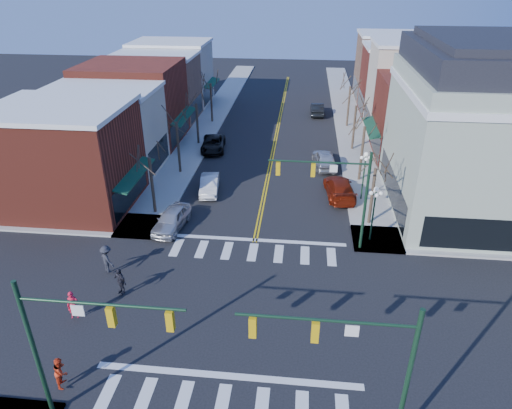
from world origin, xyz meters
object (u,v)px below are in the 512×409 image
(victorian_corner, at_px, (483,130))
(car_right_mid, at_px, (325,159))
(car_left_mid, at_px, (209,185))
(pedestrian_red_a, at_px, (73,305))
(car_right_near, at_px, (340,188))
(pedestrian_dark_a, at_px, (120,281))
(lamppost_corner, at_px, (374,205))
(pedestrian_red_b, at_px, (61,372))
(car_right_far, at_px, (317,109))
(pedestrian_dark_b, at_px, (107,259))
(lamppost_midblock, at_px, (365,168))
(car_left_near, at_px, (172,219))
(car_left_far, at_px, (213,144))

(victorian_corner, height_order, car_right_mid, victorian_corner)
(car_left_mid, bearing_deg, pedestrian_red_a, -111.72)
(car_right_near, distance_m, pedestrian_dark_a, 20.14)
(lamppost_corner, relative_size, pedestrian_red_a, 2.54)
(lamppost_corner, relative_size, pedestrian_red_b, 2.66)
(victorian_corner, relative_size, pedestrian_dark_a, 8.16)
(car_left_mid, bearing_deg, car_right_far, 61.33)
(victorian_corner, xyz_separation_m, pedestrian_red_a, (-25.61, -16.04, -5.66))
(car_left_mid, distance_m, pedestrian_dark_b, 13.06)
(lamppost_midblock, xyz_separation_m, pedestrian_red_a, (-17.31, -16.54, -1.96))
(car_left_near, xyz_separation_m, car_right_far, (11.20, 30.88, 0.01))
(lamppost_corner, xyz_separation_m, car_right_far, (-3.40, 31.20, -2.18))
(lamppost_midblock, xyz_separation_m, pedestrian_red_b, (-15.74, -21.01, -2.00))
(car_left_near, xyz_separation_m, car_left_far, (0.00, 16.51, -0.06))
(car_left_near, relative_size, car_left_mid, 1.06)
(victorian_corner, distance_m, car_right_far, 28.40)
(car_left_near, distance_m, car_right_near, 14.47)
(car_right_mid, bearing_deg, lamppost_midblock, 105.77)
(victorian_corner, height_order, pedestrian_dark_b, victorian_corner)
(lamppost_midblock, distance_m, car_right_far, 25.03)
(lamppost_midblock, height_order, pedestrian_dark_a, lamppost_midblock)
(car_right_near, height_order, pedestrian_dark_a, pedestrian_dark_a)
(lamppost_midblock, height_order, car_left_far, lamppost_midblock)
(pedestrian_red_a, relative_size, pedestrian_dark_b, 0.89)
(car_left_mid, bearing_deg, victorian_corner, -9.12)
(lamppost_midblock, relative_size, pedestrian_red_a, 2.54)
(car_left_far, relative_size, car_right_mid, 1.03)
(lamppost_corner, bearing_deg, lamppost_midblock, 90.00)
(pedestrian_red_a, xyz_separation_m, pedestrian_dark_a, (1.81, 2.34, 0.02))
(car_right_mid, distance_m, car_right_far, 17.79)
(car_left_near, relative_size, pedestrian_red_b, 2.79)
(car_right_mid, bearing_deg, lamppost_corner, 95.21)
(pedestrian_red_a, bearing_deg, pedestrian_dark_b, 70.87)
(car_left_far, xyz_separation_m, pedestrian_dark_b, (-2.52, -22.53, 0.39))
(victorian_corner, height_order, car_right_far, victorian_corner)
(car_left_mid, bearing_deg, car_left_far, 91.68)
(car_left_near, height_order, car_right_far, car_right_far)
(pedestrian_red_a, bearing_deg, car_right_near, 31.09)
(car_left_mid, xyz_separation_m, pedestrian_dark_a, (-2.50, -14.38, 0.32))
(pedestrian_dark_b, bearing_deg, car_left_mid, -70.90)
(pedestrian_red_b, bearing_deg, car_right_mid, -38.24)
(lamppost_corner, bearing_deg, car_left_near, 178.74)
(pedestrian_dark_a, bearing_deg, car_left_mid, 112.81)
(car_left_near, height_order, car_right_mid, car_right_mid)
(car_right_near, distance_m, pedestrian_red_a, 23.09)
(victorian_corner, height_order, lamppost_corner, victorian_corner)
(lamppost_corner, bearing_deg, pedestrian_dark_a, -153.59)
(lamppost_midblock, bearing_deg, car_right_far, 97.84)
(car_left_near, bearing_deg, victorian_corner, 21.81)
(car_right_near, bearing_deg, pedestrian_dark_b, 33.77)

